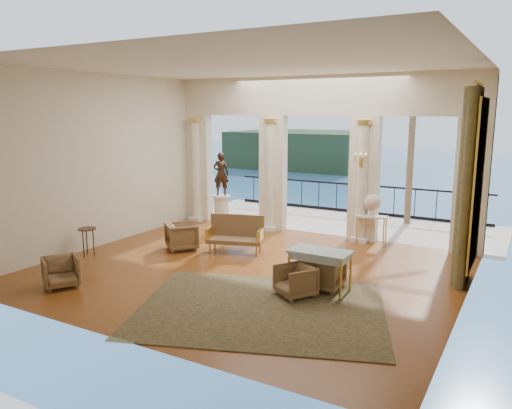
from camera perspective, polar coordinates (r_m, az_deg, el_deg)
The scene contains 23 objects.
floor at distance 11.35m, azimuth -0.88°, elevation -7.51°, with size 9.00×9.00×0.00m, color #4E220A.
room_walls at distance 9.86m, azimuth -4.24°, elevation 6.78°, with size 9.00×9.00×9.00m.
arcade at distance 14.24m, azimuth 6.95°, elevation 6.74°, with size 9.00×0.56×4.50m.
terrace at distance 16.45m, azimuth 9.41°, elevation -2.07°, with size 10.00×3.60×0.10m, color #B1A595.
balustrade at distance 17.84m, azimuth 11.24°, elevation 0.37°, with size 9.00×0.06×1.03m.
palm_tree at distance 16.28m, azimuth 17.64°, elevation 12.13°, with size 2.00×2.00×4.50m.
headland at distance 87.11m, azimuth 5.48°, elevation 6.36°, with size 22.00×18.00×6.00m, color black.
sea at distance 70.16m, azimuth 24.81°, elevation 1.91°, with size 160.00×160.00×0.00m, color #215293.
curtain at distance 10.96m, azimuth 23.06°, elevation 1.83°, with size 0.33×1.40×4.09m.
window_frame at distance 10.94m, azimuth 24.06°, elevation 2.16°, with size 0.04×1.60×3.40m, color gold.
wall_sconce at distance 13.50m, azimuth 11.91°, elevation 4.86°, with size 0.30×0.11×0.33m.
rug at distance 9.26m, azimuth 0.59°, elevation -11.75°, with size 4.41×3.43×0.02m, color #262C15.
armchair_a at distance 10.99m, azimuth -21.43°, elevation -7.03°, with size 0.66×0.62×0.68m, color #48361F.
armchair_b at distance 9.76m, azimuth 4.52°, elevation -8.53°, with size 0.66×0.62×0.68m, color #48361F.
armchair_c at distance 10.21m, azimuth 7.71°, elevation -7.51°, with size 0.73×0.68×0.75m, color #48361F.
armchair_d at distance 13.04m, azimuth -8.47°, elevation -3.45°, with size 0.75×0.70×0.77m, color #48361F.
settee at distance 12.71m, azimuth -2.30°, elevation -3.36°, with size 1.52×1.00×0.93m.
game_table at distance 9.99m, azimuth 7.32°, elevation -5.70°, with size 1.21×0.67×0.83m.
pedestal at distance 14.90m, azimuth -3.96°, elevation -1.05°, with size 0.59×0.59×1.08m.
statue at distance 14.70m, azimuth -4.02°, elevation 3.51°, with size 0.46×0.30×1.27m, color #312116.
console_table at distance 13.68m, azimuth 13.08°, elevation -1.81°, with size 0.86×0.44×0.78m.
urn at distance 13.59m, azimuth 13.16°, elevation 0.11°, with size 0.44×0.44×0.58m.
side_table at distance 12.93m, azimuth -18.73°, elevation -3.03°, with size 0.44×0.44×0.71m.
Camera 1 is at (5.47, -9.29, 3.55)m, focal length 35.00 mm.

